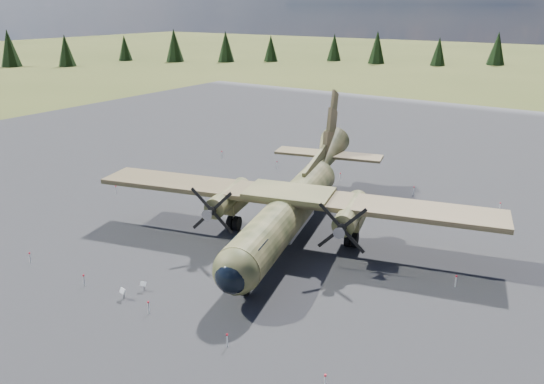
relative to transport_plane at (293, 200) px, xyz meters
The scene contains 7 objects.
ground 4.52m from the transport_plane, 158.56° to the right, with size 500.00×500.00×0.00m, color brown.
apron 9.79m from the transport_plane, 109.74° to the left, with size 120.00×120.00×0.04m, color #56565A.
transport_plane is the anchor object (origin of this frame).
info_placard_left 15.11m from the transport_plane, 104.66° to the right, with size 0.51×0.29×0.75m.
info_placard_right 13.67m from the transport_plane, 104.84° to the right, with size 0.45×0.27×0.66m.
barrier_fence 4.58m from the transport_plane, 160.01° to the right, with size 33.12×29.62×0.85m.
treeline 6.93m from the transport_plane, 159.48° to the left, with size 300.70×296.18×10.92m.
Camera 1 is at (23.51, -32.46, 17.62)m, focal length 35.00 mm.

